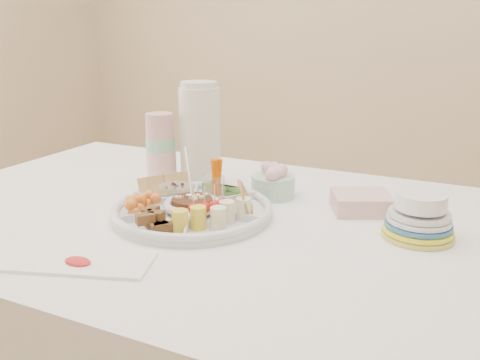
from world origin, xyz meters
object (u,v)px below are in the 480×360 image
at_px(party_tray, 192,207).
at_px(thermos, 200,133).
at_px(plate_stack, 419,216).
at_px(dining_table, 200,342).

distance_m(party_tray, thermos, 0.30).
bearing_deg(plate_stack, dining_table, -172.83).
xyz_separation_m(dining_table, party_tray, (0.01, -0.04, 0.40)).
height_order(dining_table, plate_stack, plate_stack).
bearing_deg(plate_stack, party_tray, -168.69).
height_order(dining_table, thermos, thermos).
relative_size(thermos, plate_stack, 1.95).
xyz_separation_m(dining_table, plate_stack, (0.52, 0.07, 0.43)).
distance_m(dining_table, party_tray, 0.40).
bearing_deg(thermos, dining_table, -63.10).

